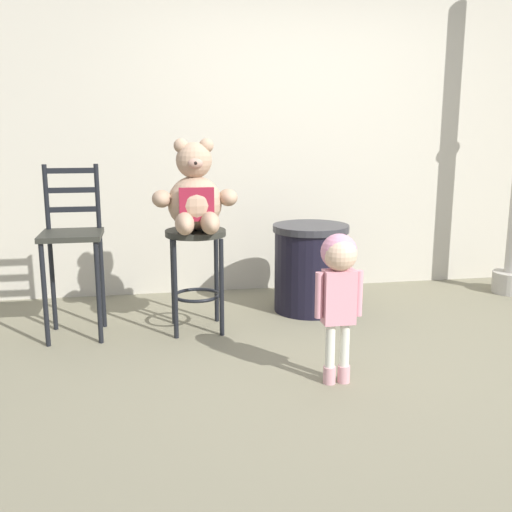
{
  "coord_description": "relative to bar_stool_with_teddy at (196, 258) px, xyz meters",
  "views": [
    {
      "loc": [
        -1.25,
        -3.15,
        1.38
      ],
      "look_at": [
        -0.61,
        0.41,
        0.6
      ],
      "focal_mm": 41.71,
      "sensor_mm": 36.0,
      "label": 1
    }
  ],
  "objects": [
    {
      "name": "child_walking",
      "position": [
        0.68,
        -1.03,
        0.09
      ],
      "size": [
        0.26,
        0.21,
        0.83
      ],
      "rotation": [
        0.0,
        0.0,
        2.72
      ],
      "color": "#CC9399",
      "rests_on": "ground_plane"
    },
    {
      "name": "bar_chair_empty",
      "position": [
        -0.81,
        0.04,
        0.13
      ],
      "size": [
        0.39,
        0.39,
        1.15
      ],
      "color": "#282923",
      "rests_on": "ground_plane"
    },
    {
      "name": "ground_plane",
      "position": [
        0.95,
        -0.83,
        -0.51
      ],
      "size": [
        24.0,
        24.0,
        0.0
      ],
      "primitive_type": "plane",
      "color": "#746F58"
    },
    {
      "name": "teddy_bear",
      "position": [
        -0.0,
        -0.03,
        0.42
      ],
      "size": [
        0.57,
        0.51,
        0.61
      ],
      "color": "tan",
      "rests_on": "bar_stool_with_teddy"
    },
    {
      "name": "bar_stool_with_teddy",
      "position": [
        0.0,
        0.0,
        0.0
      ],
      "size": [
        0.41,
        0.41,
        0.71
      ],
      "color": "#282923",
      "rests_on": "ground_plane"
    },
    {
      "name": "trash_bin",
      "position": [
        0.89,
        0.3,
        -0.17
      ],
      "size": [
        0.58,
        0.58,
        0.67
      ],
      "color": "black",
      "rests_on": "ground_plane"
    },
    {
      "name": "building_wall",
      "position": [
        0.95,
        1.14,
        1.31
      ],
      "size": [
        7.85,
        0.3,
        3.65
      ],
      "primitive_type": "cube",
      "color": "#B8B2A0",
      "rests_on": "ground_plane"
    }
  ]
}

